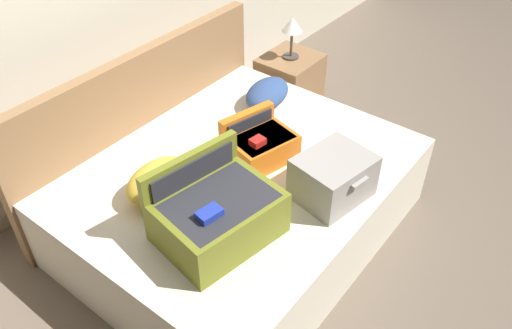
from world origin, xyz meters
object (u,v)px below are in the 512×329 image
(hard_case_small, at_px, (260,144))
(table_lamp, at_px, (292,28))
(pillow_center_head, at_px, (160,181))
(nightstand, at_px, (289,87))
(pillow_near_headboard, at_px, (267,94))
(bed, at_px, (241,201))
(hard_case_large, at_px, (217,214))
(hard_case_medium, at_px, (333,177))

(hard_case_small, bearing_deg, table_lamp, 40.79)
(pillow_center_head, relative_size, nightstand, 0.77)
(pillow_near_headboard, distance_m, table_lamp, 0.67)
(table_lamp, bearing_deg, nightstand, 0.00)
(bed, bearing_deg, hard_case_small, -6.06)
(hard_case_large, bearing_deg, nightstand, 33.42)
(hard_case_large, bearing_deg, hard_case_small, 28.73)
(bed, bearing_deg, table_lamp, 22.59)
(hard_case_large, bearing_deg, bed, 36.52)
(table_lamp, bearing_deg, bed, -157.41)
(hard_case_medium, bearing_deg, pillow_center_head, 138.16)
(hard_case_medium, bearing_deg, pillow_near_headboard, 68.33)
(hard_case_large, height_order, pillow_near_headboard, hard_case_large)
(hard_case_small, height_order, nightstand, hard_case_small)
(pillow_near_headboard, bearing_deg, table_lamp, 20.34)
(hard_case_large, xyz_separation_m, pillow_center_head, (0.03, 0.44, -0.05))
(hard_case_small, bearing_deg, hard_case_medium, -77.88)
(table_lamp, bearing_deg, hard_case_medium, -136.78)
(hard_case_medium, bearing_deg, hard_case_large, 164.30)
(hard_case_large, distance_m, nightstand, 1.91)
(nightstand, relative_size, table_lamp, 1.64)
(bed, xyz_separation_m, hard_case_large, (-0.46, -0.23, 0.39))
(table_lamp, bearing_deg, pillow_near_headboard, -159.66)
(hard_case_small, distance_m, nightstand, 1.27)
(bed, relative_size, pillow_near_headboard, 5.02)
(hard_case_small, distance_m, pillow_near_headboard, 0.59)
(pillow_center_head, bearing_deg, bed, -25.90)
(hard_case_small, bearing_deg, bed, -171.55)
(pillow_near_headboard, height_order, table_lamp, table_lamp)
(hard_case_large, relative_size, pillow_center_head, 1.57)
(hard_case_large, relative_size, hard_case_small, 1.46)
(hard_case_large, height_order, hard_case_small, hard_case_large)
(nightstand, bearing_deg, table_lamp, 0.00)
(pillow_near_headboard, xyz_separation_m, pillow_center_head, (-1.09, -0.10, 0.02))
(bed, bearing_deg, hard_case_large, -153.14)
(pillow_near_headboard, bearing_deg, nightstand, 20.34)
(nightstand, bearing_deg, pillow_center_head, -169.31)
(hard_case_small, xyz_separation_m, table_lamp, (1.10, 0.54, 0.18))
(pillow_near_headboard, bearing_deg, pillow_center_head, -174.93)
(bed, distance_m, pillow_center_head, 0.59)
(hard_case_medium, xyz_separation_m, table_lamp, (1.12, 1.05, 0.15))
(hard_case_small, relative_size, nightstand, 0.82)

